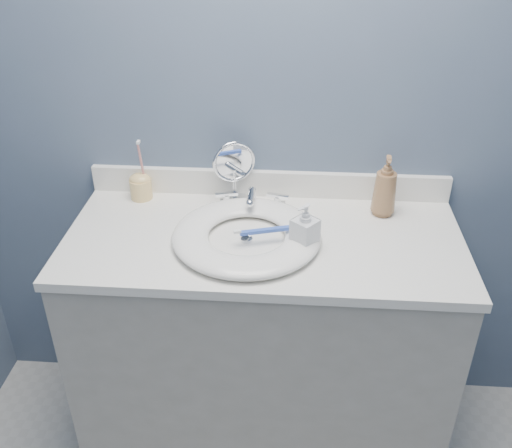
# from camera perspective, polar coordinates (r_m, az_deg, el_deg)

# --- Properties ---
(back_wall) EXTENTS (2.20, 0.02, 2.40)m
(back_wall) POSITION_cam_1_polar(r_m,az_deg,el_deg) (1.86, 1.38, 11.81)
(back_wall) COLOR #4D5D74
(back_wall) RESTS_ON ground
(vanity_cabinet) EXTENTS (1.20, 0.55, 0.85)m
(vanity_cabinet) POSITION_cam_1_polar(r_m,az_deg,el_deg) (2.03, 0.68, -12.07)
(vanity_cabinet) COLOR #ADA79E
(vanity_cabinet) RESTS_ON ground
(countertop) EXTENTS (1.22, 0.57, 0.03)m
(countertop) POSITION_cam_1_polar(r_m,az_deg,el_deg) (1.76, 0.77, -1.60)
(countertop) COLOR white
(countertop) RESTS_ON vanity_cabinet
(backsplash) EXTENTS (1.22, 0.02, 0.09)m
(backsplash) POSITION_cam_1_polar(r_m,az_deg,el_deg) (1.95, 1.26, 4.07)
(backsplash) COLOR white
(backsplash) RESTS_ON countertop
(basin) EXTENTS (0.45, 0.45, 0.04)m
(basin) POSITION_cam_1_polar(r_m,az_deg,el_deg) (1.72, -0.95, -1.13)
(basin) COLOR white
(basin) RESTS_ON countertop
(drain) EXTENTS (0.04, 0.04, 0.01)m
(drain) POSITION_cam_1_polar(r_m,az_deg,el_deg) (1.72, -0.95, -1.55)
(drain) COLOR silver
(drain) RESTS_ON countertop
(faucet) EXTENTS (0.25, 0.13, 0.07)m
(faucet) POSITION_cam_1_polar(r_m,az_deg,el_deg) (1.88, -0.43, 2.32)
(faucet) COLOR silver
(faucet) RESTS_ON countertop
(makeup_mirror) EXTENTS (0.14, 0.08, 0.21)m
(makeup_mirror) POSITION_cam_1_polar(r_m,az_deg,el_deg) (1.89, -2.20, 5.57)
(makeup_mirror) COLOR silver
(makeup_mirror) RESTS_ON countertop
(soap_bottle_amber) EXTENTS (0.08, 0.08, 0.20)m
(soap_bottle_amber) POSITION_cam_1_polar(r_m,az_deg,el_deg) (1.86, 12.81, 3.72)
(soap_bottle_amber) COLOR olive
(soap_bottle_amber) RESTS_ON countertop
(soap_bottle_clear) EXTENTS (0.10, 0.10, 0.15)m
(soap_bottle_clear) POSITION_cam_1_polar(r_m,az_deg,el_deg) (1.66, 4.93, -0.32)
(soap_bottle_clear) COLOR silver
(soap_bottle_clear) RESTS_ON countertop
(toothbrush_holder) EXTENTS (0.07, 0.07, 0.21)m
(toothbrush_holder) POSITION_cam_1_polar(r_m,az_deg,el_deg) (1.97, -11.46, 3.83)
(toothbrush_holder) COLOR #F5CC7A
(toothbrush_holder) RESTS_ON countertop
(toothbrush_lying) EXTENTS (0.17, 0.06, 0.02)m
(toothbrush_lying) POSITION_cam_1_polar(r_m,az_deg,el_deg) (1.69, 0.71, -0.69)
(toothbrush_lying) COLOR blue
(toothbrush_lying) RESTS_ON basin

